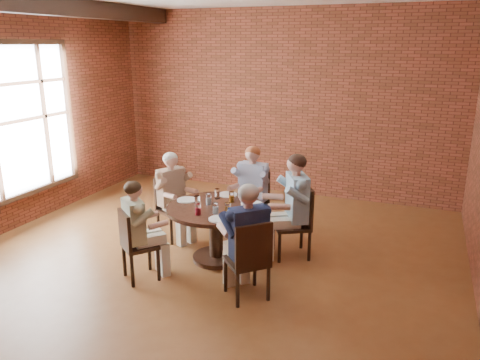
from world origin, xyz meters
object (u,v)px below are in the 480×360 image
at_px(dining_table, 216,222).
at_px(chair_d, 134,243).
at_px(chair_c, 171,205).
at_px(chair_e, 250,258).
at_px(diner_a, 292,206).
at_px(diner_d, 139,231).
at_px(smartphone, 223,216).
at_px(diner_c, 174,196).
at_px(diner_b, 251,191).
at_px(chair_a, 299,219).
at_px(diner_e, 247,242).
at_px(chair_b, 254,199).

height_order(dining_table, chair_d, chair_d).
height_order(chair_c, chair_e, chair_e).
relative_size(diner_a, diner_d, 1.13).
bearing_deg(chair_c, smartphone, -96.81).
relative_size(diner_c, chair_d, 1.45).
bearing_deg(diner_b, diner_c, -142.65).
distance_m(chair_a, chair_e, 1.34).
distance_m(chair_d, chair_e, 1.45).
distance_m(diner_b, diner_d, 1.98).
xyz_separation_m(diner_c, diner_e, (1.58, -1.15, 0.03)).
bearing_deg(chair_b, chair_d, -106.17).
distance_m(diner_c, diner_d, 1.26).
relative_size(dining_table, chair_d, 1.43).
height_order(chair_a, chair_d, chair_a).
height_order(dining_table, diner_a, diner_a).
bearing_deg(diner_e, chair_b, -116.51).
bearing_deg(smartphone, chair_c, 138.14).
distance_m(chair_b, diner_e, 1.94).
bearing_deg(dining_table, chair_b, 84.30).
height_order(chair_b, diner_d, diner_d).
xyz_separation_m(chair_c, smartphone, (1.18, -0.77, 0.26)).
distance_m(chair_e, smartphone, 0.76).
distance_m(diner_b, diner_c, 1.15).
distance_m(dining_table, chair_c, 1.05).
bearing_deg(chair_d, diner_a, -100.58).
height_order(chair_c, diner_d, diner_d).
bearing_deg(diner_d, diner_e, -137.97).
xyz_separation_m(chair_d, chair_e, (1.45, 0.08, 0.02)).
relative_size(chair_b, diner_c, 0.73).
distance_m(dining_table, diner_a, 1.02).
distance_m(chair_c, diner_c, 0.17).
xyz_separation_m(chair_e, diner_e, (-0.06, 0.06, 0.16)).
bearing_deg(dining_table, chair_c, 153.66).
distance_m(diner_c, smartphone, 1.33).
relative_size(diner_b, smartphone, 8.87).
distance_m(diner_d, chair_e, 1.41).
bearing_deg(diner_a, chair_a, 90.00).
bearing_deg(chair_a, dining_table, -90.00).
xyz_separation_m(chair_b, chair_e, (0.65, -1.90, 0.00)).
bearing_deg(smartphone, diner_b, 86.85).
bearing_deg(chair_e, chair_a, -142.80).
height_order(diner_b, chair_d, diner_b).
relative_size(chair_b, diner_b, 0.70).
distance_m(diner_e, smartphone, 0.64).
xyz_separation_m(diner_a, diner_c, (-1.75, -0.06, -0.06)).
relative_size(dining_table, chair_e, 1.35).
distance_m(chair_a, diner_d, 2.10).
relative_size(chair_c, smartphone, 6.08).
height_order(chair_c, diner_e, diner_e).
xyz_separation_m(diner_b, chair_c, (-1.05, -0.57, -0.17)).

